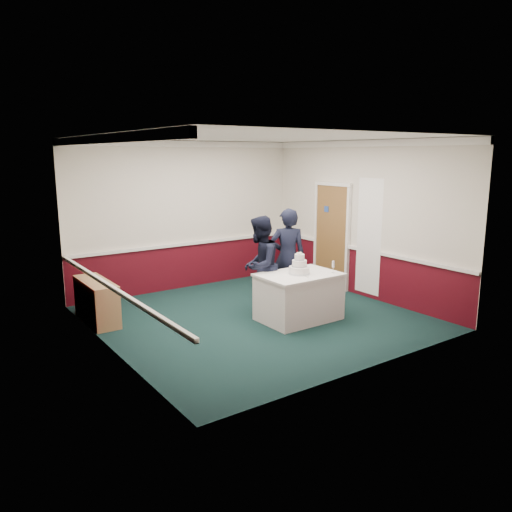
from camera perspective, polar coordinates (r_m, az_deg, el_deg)
ground at (r=8.56m, az=0.06°, el=-7.06°), size 5.00×5.00×0.00m
room_shell at (r=8.70m, az=-1.83°, el=6.49°), size 5.00×5.00×3.00m
sideboard at (r=8.67m, az=-17.74°, el=-4.95°), size 0.41×1.20×0.70m
cake_table at (r=8.40m, az=4.91°, el=-4.61°), size 1.32×0.92×0.79m
wedding_cake at (r=8.27m, az=4.97°, el=-1.29°), size 0.35×0.35×0.36m
cake_knife at (r=8.13m, az=5.70°, el=-2.31°), size 0.08×0.21×0.00m
champagne_flute at (r=8.39m, az=8.83°, el=-1.01°), size 0.05×0.05×0.21m
person_man at (r=8.56m, az=0.44°, el=-1.11°), size 1.05×1.01×1.71m
person_woman at (r=9.07m, az=3.63°, el=-0.15°), size 0.78×0.72×1.79m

